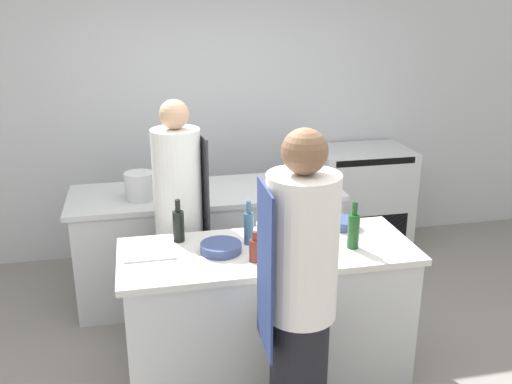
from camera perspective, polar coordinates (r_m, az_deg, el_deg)
ground_plane at (r=3.99m, az=1.11°, el=-17.55°), size 16.00×16.00×0.00m
wall_back at (r=5.39m, az=-4.03°, el=8.55°), size 8.00×0.06×2.80m
prep_counter at (r=3.73m, az=1.15°, el=-11.95°), size 1.82×0.71×0.90m
pass_counter at (r=4.73m, az=-4.87°, el=-5.03°), size 2.15×0.75×0.90m
oven_range at (r=5.62m, az=10.35°, el=-0.75°), size 0.89×0.63×1.01m
chef_at_prep_near at (r=2.96m, az=4.41°, el=-10.77°), size 0.38×0.36×1.80m
chef_at_stove at (r=4.00m, az=-7.64°, el=-3.09°), size 0.37×0.35×1.74m
bottle_olive_oil at (r=3.62m, az=-7.75°, el=-3.28°), size 0.07×0.07×0.28m
bottle_vinegar at (r=3.54m, az=-0.74°, el=-3.52°), size 0.06×0.06×0.28m
bottle_wine at (r=3.33m, az=-0.11°, el=-5.78°), size 0.07×0.07×0.18m
bottle_cooking_oil at (r=3.42m, az=1.24°, el=-4.89°), size 0.09×0.09×0.21m
bottle_sauce at (r=3.54m, az=9.73°, el=-3.72°), size 0.07×0.07×0.30m
bowl_mixing_large at (r=3.71m, az=1.44°, el=-3.66°), size 0.18×0.18×0.08m
bowl_prep_small at (r=3.86m, az=8.81°, el=-3.13°), size 0.20×0.20×0.06m
bowl_ceramic_blue at (r=3.47m, az=-3.53°, el=-5.57°), size 0.25×0.25×0.06m
cutting_board at (r=3.53m, az=-10.60°, el=-5.83°), size 0.31×0.27×0.01m
stockpot at (r=4.42m, az=-11.56°, el=0.60°), size 0.23×0.23×0.21m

